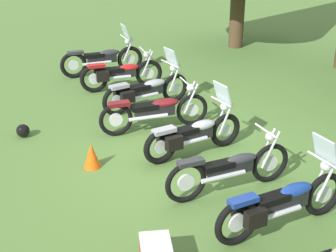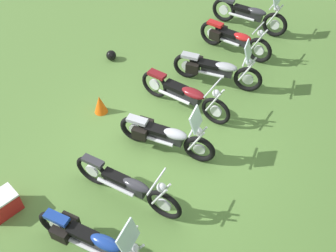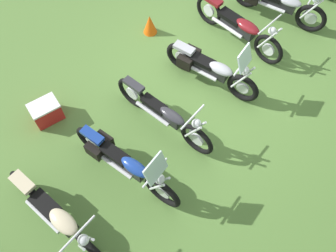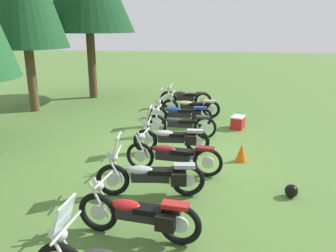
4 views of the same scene
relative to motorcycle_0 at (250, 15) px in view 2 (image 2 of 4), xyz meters
name	(u,v)px [view 2 (image 2 of 4)]	position (x,y,z in m)	size (l,w,h in m)	color
ground_plane	(162,150)	(5.52, 0.00, -0.47)	(80.00, 80.00, 0.00)	#547A38
motorcycle_0	(250,15)	(0.00, 0.00, 0.00)	(0.78, 2.39, 1.38)	black
motorcycle_1	(234,39)	(1.38, 0.02, -0.03)	(0.73, 2.19, 1.02)	black
motorcycle_2	(216,69)	(2.88, 0.12, -0.01)	(0.82, 2.30, 1.37)	black
motorcycle_3	(185,94)	(4.11, -0.15, -0.01)	(0.76, 2.42, 1.01)	black
motorcycle_4	(165,135)	(5.45, 0.05, -0.03)	(0.68, 2.17, 1.36)	black
motorcycle_5	(127,185)	(6.90, 0.01, -0.03)	(0.64, 2.34, 1.02)	black
motorcycle_6	(94,241)	(8.12, 0.13, 0.00)	(0.61, 2.34, 1.37)	black
picnic_cooler	(3,204)	(8.21, -1.90, -0.25)	(0.65, 0.55, 0.45)	red
traffic_cone	(100,104)	(5.12, -1.86, -0.23)	(0.32, 0.32, 0.48)	#EA590F
dropped_helmet	(111,55)	(3.27, -2.80, -0.33)	(0.28, 0.28, 0.28)	black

